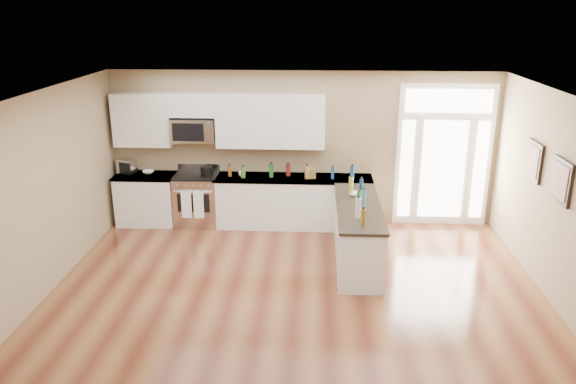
% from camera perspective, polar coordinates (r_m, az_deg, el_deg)
% --- Properties ---
extents(ground, '(8.00, 8.00, 0.00)m').
position_cam_1_polar(ground, '(7.14, 0.45, -14.51)').
color(ground, '#562618').
extents(room_shell, '(8.00, 8.00, 8.00)m').
position_cam_1_polar(room_shell, '(6.37, 0.48, -1.51)').
color(room_shell, '#927E5C').
rests_on(room_shell, ground).
extents(back_cabinet_left, '(1.10, 0.66, 0.94)m').
position_cam_1_polar(back_cabinet_left, '(10.74, -14.11, -0.85)').
color(back_cabinet_left, silver).
rests_on(back_cabinet_left, ground).
extents(back_cabinet_right, '(2.85, 0.66, 0.94)m').
position_cam_1_polar(back_cabinet_right, '(10.28, 0.52, -1.14)').
color(back_cabinet_right, silver).
rests_on(back_cabinet_right, ground).
extents(peninsula_cabinet, '(0.69, 2.32, 0.94)m').
position_cam_1_polar(peninsula_cabinet, '(8.94, 7.06, -4.38)').
color(peninsula_cabinet, silver).
rests_on(peninsula_cabinet, ground).
extents(upper_cabinet_left, '(1.04, 0.33, 0.95)m').
position_cam_1_polar(upper_cabinet_left, '(10.50, -14.57, 7.10)').
color(upper_cabinet_left, silver).
rests_on(upper_cabinet_left, room_shell).
extents(upper_cabinet_right, '(1.94, 0.33, 0.95)m').
position_cam_1_polar(upper_cabinet_right, '(10.05, -1.80, 7.20)').
color(upper_cabinet_right, silver).
rests_on(upper_cabinet_right, room_shell).
extents(upper_cabinet_short, '(0.82, 0.33, 0.40)m').
position_cam_1_polar(upper_cabinet_short, '(10.21, -9.65, 8.69)').
color(upper_cabinet_short, silver).
rests_on(upper_cabinet_short, room_shell).
extents(microwave, '(0.78, 0.41, 0.42)m').
position_cam_1_polar(microwave, '(10.25, -9.57, 6.23)').
color(microwave, silver).
rests_on(microwave, room_shell).
extents(entry_door, '(1.70, 0.10, 2.60)m').
position_cam_1_polar(entry_door, '(10.52, 15.52, 3.56)').
color(entry_door, white).
rests_on(entry_door, ground).
extents(wall_art_near, '(0.05, 0.58, 0.58)m').
position_cam_1_polar(wall_art_near, '(9.06, 23.67, 2.92)').
color(wall_art_near, black).
rests_on(wall_art_near, room_shell).
extents(wall_art_far, '(0.05, 0.58, 0.58)m').
position_cam_1_polar(wall_art_far, '(8.17, 26.00, 1.02)').
color(wall_art_far, black).
rests_on(wall_art_far, room_shell).
extents(kitchen_range, '(0.79, 0.69, 1.08)m').
position_cam_1_polar(kitchen_range, '(10.49, -9.20, -0.74)').
color(kitchen_range, silver).
rests_on(kitchen_range, ground).
extents(stockpot, '(0.26, 0.26, 0.17)m').
position_cam_1_polar(stockpot, '(10.29, -8.25, 2.18)').
color(stockpot, black).
rests_on(stockpot, kitchen_range).
extents(toaster_oven, '(0.37, 0.33, 0.26)m').
position_cam_1_polar(toaster_oven, '(10.74, -16.03, 2.55)').
color(toaster_oven, silver).
rests_on(toaster_oven, back_cabinet_left).
extents(cardboard_box, '(0.20, 0.16, 0.16)m').
position_cam_1_polar(cardboard_box, '(10.06, 2.27, 1.88)').
color(cardboard_box, brown).
rests_on(cardboard_box, back_cabinet_right).
extents(bowl_left, '(0.24, 0.24, 0.05)m').
position_cam_1_polar(bowl_left, '(10.65, -13.99, 1.99)').
color(bowl_left, white).
rests_on(bowl_left, back_cabinet_left).
extents(bowl_peninsula, '(0.20, 0.20, 0.06)m').
position_cam_1_polar(bowl_peninsula, '(9.18, 6.80, -0.20)').
color(bowl_peninsula, white).
rests_on(bowl_peninsula, peninsula_cabinet).
extents(cup_counter, '(0.16, 0.16, 0.10)m').
position_cam_1_polar(cup_counter, '(10.18, -4.70, 1.86)').
color(cup_counter, white).
rests_on(cup_counter, back_cabinet_right).
extents(counter_bottles, '(2.38, 2.44, 0.31)m').
position_cam_1_polar(counter_bottles, '(9.33, 3.33, 0.81)').
color(counter_bottles, '#19591E').
rests_on(counter_bottles, back_cabinet_right).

